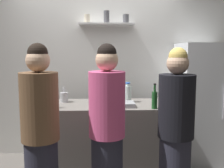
% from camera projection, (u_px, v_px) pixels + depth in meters
% --- Properties ---
extents(back_wall_assembly, '(4.80, 0.32, 2.60)m').
position_uv_depth(back_wall_assembly, '(95.00, 69.00, 3.94)').
color(back_wall_assembly, white).
rests_on(back_wall_assembly, ground).
extents(refrigerator, '(0.63, 0.69, 1.68)m').
position_uv_depth(refrigerator, '(200.00, 103.00, 3.66)').
color(refrigerator, silver).
rests_on(refrigerator, ground).
extents(counter, '(1.63, 0.72, 0.91)m').
position_uv_depth(counter, '(112.00, 139.00, 3.31)').
color(counter, '#66605B').
rests_on(counter, ground).
extents(baking_pan, '(0.34, 0.24, 0.05)m').
position_uv_depth(baking_pan, '(120.00, 104.00, 3.09)').
color(baking_pan, gray).
rests_on(baking_pan, counter).
extents(utensil_holder, '(0.10, 0.10, 0.22)m').
position_uv_depth(utensil_holder, '(64.00, 97.00, 3.35)').
color(utensil_holder, '#B2B2B7').
rests_on(utensil_holder, counter).
extents(wine_bottle_dark_glass, '(0.08, 0.08, 0.35)m').
position_uv_depth(wine_bottle_dark_glass, '(101.00, 91.00, 3.45)').
color(wine_bottle_dark_glass, black).
rests_on(wine_bottle_dark_glass, counter).
extents(wine_bottle_pale_glass, '(0.07, 0.07, 0.28)m').
position_uv_depth(wine_bottle_pale_glass, '(95.00, 97.00, 3.13)').
color(wine_bottle_pale_glass, '#B2BFB2').
rests_on(wine_bottle_pale_glass, counter).
extents(wine_bottle_green_glass, '(0.06, 0.06, 0.29)m').
position_uv_depth(wine_bottle_green_glass, '(155.00, 99.00, 2.96)').
color(wine_bottle_green_glass, '#19471E').
rests_on(wine_bottle_green_glass, counter).
extents(wine_bottle_amber_glass, '(0.07, 0.07, 0.31)m').
position_uv_depth(wine_bottle_amber_glass, '(48.00, 98.00, 2.98)').
color(wine_bottle_amber_glass, '#472814').
rests_on(wine_bottle_amber_glass, counter).
extents(water_bottle_plastic, '(0.10, 0.10, 0.26)m').
position_uv_depth(water_bottle_plastic, '(128.00, 93.00, 3.35)').
color(water_bottle_plastic, silver).
rests_on(water_bottle_plastic, counter).
extents(person_pink_top, '(0.34, 0.34, 1.64)m').
position_uv_depth(person_pink_top, '(107.00, 132.00, 2.45)').
color(person_pink_top, '#262633').
rests_on(person_pink_top, ground).
extents(person_blonde, '(0.34, 0.34, 1.60)m').
position_uv_depth(person_blonde, '(176.00, 133.00, 2.48)').
color(person_blonde, '#262633').
rests_on(person_blonde, ground).
extents(person_brown_jacket, '(0.34, 0.34, 1.64)m').
position_uv_depth(person_brown_jacket, '(41.00, 136.00, 2.34)').
color(person_brown_jacket, '#262633').
rests_on(person_brown_jacket, ground).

